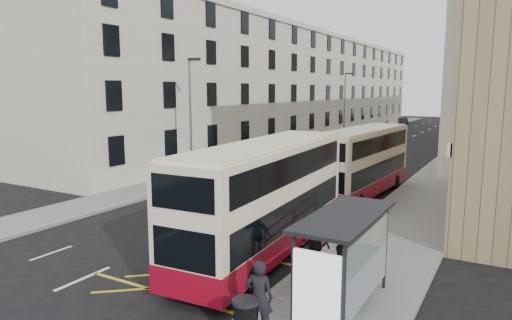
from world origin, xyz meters
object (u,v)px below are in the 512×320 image
Objects in this scene: street_lamp_far at (345,102)px; pedestrian_far at (316,244)px; litter_bin at (245,320)px; double_decker_front at (267,198)px; bus_shelter at (345,245)px; car_red at (453,125)px; double_decker_rear at (363,162)px; car_silver at (391,125)px; street_lamp_near at (191,113)px; pedestrian_near at (259,297)px; car_dark at (403,122)px; white_van at (343,141)px; pedestrian_mid at (343,275)px.

street_lamp_far is 4.56× the size of pedestrian_far.
double_decker_front is at bearing 114.10° from litter_bin.
bus_shelter reaches higher than car_red.
double_decker_rear is 50.04m from car_red.
street_lamp_far reaches higher than litter_bin.
litter_bin is (13.06, -44.76, -3.94)m from street_lamp_far.
litter_bin is (2.64, -5.89, -1.46)m from double_decker_front.
bus_shelter reaches higher than car_silver.
double_decker_rear is at bearing 11.18° from street_lamp_near.
double_decker_rear is at bearing 105.19° from bus_shelter.
pedestrian_far is at bearing -103.76° from pedestrian_near.
car_dark is at bearing -21.01° from car_red.
pedestrian_near reaches higher than pedestrian_far.
litter_bin is 0.22× the size of car_red.
double_decker_rear is 5.71× the size of pedestrian_far.
double_decker_front is 2.81m from pedestrian_far.
pedestrian_far is 67.45m from car_dark.
street_lamp_near is at bearing 131.50° from litter_bin.
litter_bin is (2.31, -16.88, -1.32)m from double_decker_rear.
pedestrian_near reaches higher than car_red.
street_lamp_far is 40.32m from double_decker_front.
bus_shelter is 0.53× the size of street_lamp_near.
pedestrian_near reaches higher than litter_bin.
pedestrian_far is at bearing -61.19° from white_van.
car_red is at bearing 79.41° from street_lamp_near.
car_silver is (1.61, 17.06, -3.86)m from street_lamp_far.
double_decker_rear is at bearing 84.98° from double_decker_front.
street_lamp_near is 20.10m from litter_bin.
car_red is (8.14, 5.08, -0.06)m from car_silver.
pedestrian_near is at bearing -78.13° from double_decker_rear.
pedestrian_near reaches higher than white_van.
car_dark is at bearing 103.36° from double_decker_rear.
double_decker_front is at bearing 140.46° from bus_shelter.
double_decker_rear reaches higher than bus_shelter.
bus_shelter is 3.22m from litter_bin.
street_lamp_near is 0.75× the size of double_decker_front.
street_lamp_near is 7.54× the size of litter_bin.
street_lamp_near reaches higher than bus_shelter.
car_red is at bearing 10.49° from car_silver.
pedestrian_mid reaches higher than car_silver.
street_lamp_far is at bearing 119.31° from white_van.
street_lamp_near reaches higher than car_red.
white_van is (-10.55, 32.93, -0.35)m from pedestrian_far.
car_red is (9.75, 52.14, -3.92)m from street_lamp_near.
pedestrian_mid reaches higher than white_van.
pedestrian_far is (-0.24, 4.97, 0.33)m from litter_bin.
street_lamp_near is at bearing 133.90° from pedestrian_mid.
double_decker_front is 2.18× the size of car_red.
bus_shelter is at bearing -71.36° from double_decker_rear.
pedestrian_mid is at bearing -99.19° from car_silver.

